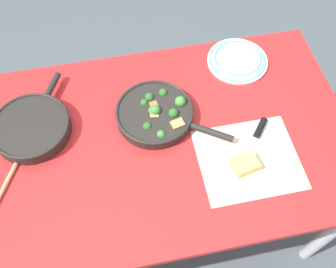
{
  "coord_description": "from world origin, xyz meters",
  "views": [
    {
      "loc": [
        0.14,
        0.68,
        1.88
      ],
      "look_at": [
        0.0,
        0.0,
        0.75
      ],
      "focal_mm": 40.0,
      "sensor_mm": 36.0,
      "label": 1
    }
  ],
  "objects": [
    {
      "name": "ground_plane",
      "position": [
        0.0,
        0.0,
        0.0
      ],
      "size": [
        14.0,
        14.0,
        0.0
      ],
      "primitive_type": "plane",
      "color": "#424C51"
    },
    {
      "name": "dining_table_red",
      "position": [
        0.0,
        0.0,
        0.65
      ],
      "size": [
        1.34,
        0.85,
        0.73
      ],
      "color": "red",
      "rests_on": "ground_plane"
    },
    {
      "name": "skillet_broccoli",
      "position": [
        0.02,
        -0.09,
        0.75
      ],
      "size": [
        0.4,
        0.32,
        0.07
      ],
      "rotation": [
        0.0,
        0.0,
        2.56
      ],
      "color": "black",
      "rests_on": "dining_table_red"
    },
    {
      "name": "skillet_eggs",
      "position": [
        0.47,
        -0.12,
        0.75
      ],
      "size": [
        0.28,
        0.37,
        0.05
      ],
      "rotation": [
        0.0,
        0.0,
        4.27
      ],
      "color": "black",
      "rests_on": "dining_table_red"
    },
    {
      "name": "wooden_spoon",
      "position": [
        0.54,
        0.02,
        0.73
      ],
      "size": [
        0.2,
        0.39,
        0.02
      ],
      "rotation": [
        0.0,
        0.0,
        4.27
      ],
      "color": "tan",
      "rests_on": "dining_table_red"
    },
    {
      "name": "parchment_sheet",
      "position": [
        -0.26,
        0.14,
        0.73
      ],
      "size": [
        0.35,
        0.3,
        0.0
      ],
      "color": "beige",
      "rests_on": "dining_table_red"
    },
    {
      "name": "grater_knife",
      "position": [
        -0.3,
        0.07,
        0.73
      ],
      "size": [
        0.19,
        0.22,
        0.02
      ],
      "rotation": [
        0.0,
        0.0,
        0.88
      ],
      "color": "silver",
      "rests_on": "dining_table_red"
    },
    {
      "name": "cheese_block",
      "position": [
        -0.23,
        0.17,
        0.75
      ],
      "size": [
        0.09,
        0.08,
        0.04
      ],
      "color": "#E0C15B",
      "rests_on": "dining_table_red"
    },
    {
      "name": "dinner_plate_stack",
      "position": [
        -0.35,
        -0.3,
        0.74
      ],
      "size": [
        0.25,
        0.25,
        0.03
      ],
      "color": "white",
      "rests_on": "dining_table_red"
    }
  ]
}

